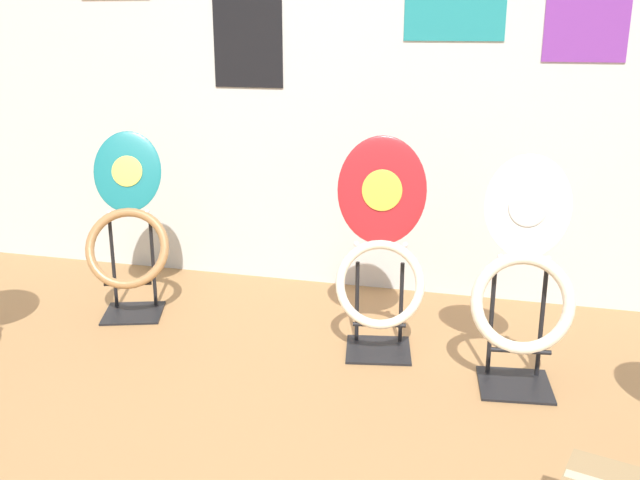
% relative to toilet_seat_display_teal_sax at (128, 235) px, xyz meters
% --- Properties ---
extents(wall_back, '(8.00, 0.07, 2.60)m').
position_rel_toilet_seat_display_teal_sax_xyz_m(wall_back, '(0.97, 0.70, 0.90)').
color(wall_back, silver).
rests_on(wall_back, ground_plane).
extents(toilet_seat_display_teal_sax, '(0.45, 0.44, 0.88)m').
position_rel_toilet_seat_display_teal_sax_xyz_m(toilet_seat_display_teal_sax, '(0.00, 0.00, 0.00)').
color(toilet_seat_display_teal_sax, black).
rests_on(toilet_seat_display_teal_sax, ground_plane).
extents(toilet_seat_display_white_plain, '(0.41, 0.31, 0.92)m').
position_rel_toilet_seat_display_teal_sax_xyz_m(toilet_seat_display_white_plain, '(1.84, -0.29, 0.01)').
color(toilet_seat_display_white_plain, black).
rests_on(toilet_seat_display_white_plain, ground_plane).
extents(toilet_seat_display_crimson_swirl, '(0.42, 0.34, 0.93)m').
position_rel_toilet_seat_display_teal_sax_xyz_m(toilet_seat_display_crimson_swirl, '(1.25, -0.09, 0.05)').
color(toilet_seat_display_crimson_swirl, black).
rests_on(toilet_seat_display_crimson_swirl, ground_plane).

